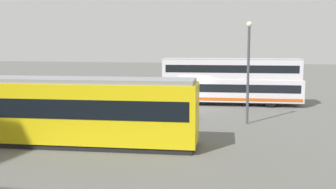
% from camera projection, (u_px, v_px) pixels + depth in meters
% --- Properties ---
extents(ground_plane, '(160.00, 160.00, 0.00)m').
position_uv_depth(ground_plane, '(193.00, 108.00, 31.45)').
color(ground_plane, '#61615D').
extents(double_decker_bus, '(11.51, 3.52, 3.80)m').
position_uv_depth(double_decker_bus, '(231.00, 81.00, 33.22)').
color(double_decker_bus, silver).
rests_on(double_decker_bus, ground).
extents(tram_yellow, '(13.43, 3.79, 3.29)m').
position_uv_depth(tram_yellow, '(62.00, 110.00, 19.88)').
color(tram_yellow, yellow).
rests_on(tram_yellow, ground).
extents(pedestrian_near_railing, '(0.44, 0.44, 1.62)m').
position_uv_depth(pedestrian_near_railing, '(149.00, 102.00, 28.10)').
color(pedestrian_near_railing, '#4C3F2D').
rests_on(pedestrian_near_railing, ground).
extents(pedestrian_crossing, '(0.38, 0.38, 1.69)m').
position_uv_depth(pedestrian_crossing, '(174.00, 114.00, 23.15)').
color(pedestrian_crossing, black).
rests_on(pedestrian_crossing, ground).
extents(pedestrian_railing, '(10.01, 0.57, 1.08)m').
position_uv_depth(pedestrian_railing, '(119.00, 107.00, 27.36)').
color(pedestrian_railing, gray).
rests_on(pedestrian_railing, ground).
extents(info_sign, '(1.15, 0.15, 2.49)m').
position_uv_depth(info_sign, '(67.00, 92.00, 27.49)').
color(info_sign, slate).
rests_on(info_sign, ground).
extents(street_lamp, '(0.36, 0.36, 6.29)m').
position_uv_depth(street_lamp, '(248.00, 64.00, 24.88)').
color(street_lamp, '#4C4C51').
rests_on(street_lamp, ground).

